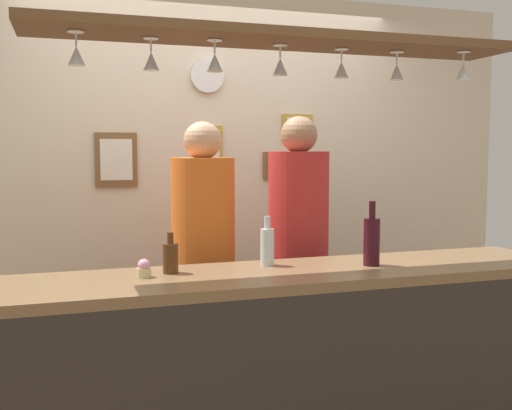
# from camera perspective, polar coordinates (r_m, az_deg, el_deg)

# --- Properties ---
(back_wall) EXTENTS (4.40, 0.06, 2.60)m
(back_wall) POSITION_cam_1_polar(r_m,az_deg,el_deg) (4.01, -4.33, 1.52)
(back_wall) COLOR beige
(back_wall) RESTS_ON ground_plane
(bar_counter) EXTENTS (2.70, 0.55, 1.03)m
(bar_counter) POSITION_cam_1_polar(r_m,az_deg,el_deg) (2.62, 4.14, -14.15)
(bar_counter) COLOR brown
(bar_counter) RESTS_ON ground_plane
(overhead_glass_rack) EXTENTS (2.20, 0.36, 0.04)m
(overhead_glass_rack) POSITION_cam_1_polar(r_m,az_deg,el_deg) (2.70, 2.67, 15.59)
(overhead_glass_rack) COLOR brown
(hanging_wineglass_far_left) EXTENTS (0.07, 0.07, 0.13)m
(hanging_wineglass_far_left) POSITION_cam_1_polar(r_m,az_deg,el_deg) (2.50, -16.81, 13.61)
(hanging_wineglass_far_left) COLOR silver
(hanging_wineglass_far_left) RESTS_ON overhead_glass_rack
(hanging_wineglass_left) EXTENTS (0.07, 0.07, 0.13)m
(hanging_wineglass_left) POSITION_cam_1_polar(r_m,az_deg,el_deg) (2.58, -10.00, 13.50)
(hanging_wineglass_left) COLOR silver
(hanging_wineglass_left) RESTS_ON overhead_glass_rack
(hanging_wineglass_center_left) EXTENTS (0.07, 0.07, 0.13)m
(hanging_wineglass_center_left) POSITION_cam_1_polar(r_m,az_deg,el_deg) (2.59, -3.97, 13.54)
(hanging_wineglass_center_left) COLOR silver
(hanging_wineglass_center_left) RESTS_ON overhead_glass_rack
(hanging_wineglass_center) EXTENTS (0.07, 0.07, 0.13)m
(hanging_wineglass_center) POSITION_cam_1_polar(r_m,az_deg,el_deg) (2.70, 2.33, 13.19)
(hanging_wineglass_center) COLOR silver
(hanging_wineglass_center) RESTS_ON overhead_glass_rack
(hanging_wineglass_center_right) EXTENTS (0.07, 0.07, 0.13)m
(hanging_wineglass_center_right) POSITION_cam_1_polar(r_m,az_deg,el_deg) (2.83, 8.17, 12.78)
(hanging_wineglass_center_right) COLOR silver
(hanging_wineglass_center_right) RESTS_ON overhead_glass_rack
(hanging_wineglass_right) EXTENTS (0.07, 0.07, 0.13)m
(hanging_wineglass_right) POSITION_cam_1_polar(r_m,az_deg,el_deg) (2.96, 13.31, 12.37)
(hanging_wineglass_right) COLOR silver
(hanging_wineglass_right) RESTS_ON overhead_glass_rack
(hanging_wineglass_far_right) EXTENTS (0.07, 0.07, 0.13)m
(hanging_wineglass_far_right) POSITION_cam_1_polar(r_m,az_deg,el_deg) (3.04, 19.21, 12.02)
(hanging_wineglass_far_right) COLOR silver
(hanging_wineglass_far_right) RESTS_ON overhead_glass_rack
(person_left_orange_shirt) EXTENTS (0.34, 0.34, 1.71)m
(person_left_orange_shirt) POSITION_cam_1_polar(r_m,az_deg,el_deg) (3.22, -5.06, -4.16)
(person_left_orange_shirt) COLOR #2D334C
(person_left_orange_shirt) RESTS_ON ground_plane
(person_middle_red_shirt) EXTENTS (0.34, 0.34, 1.75)m
(person_middle_red_shirt) POSITION_cam_1_polar(r_m,az_deg,el_deg) (3.38, 4.07, -3.30)
(person_middle_red_shirt) COLOR #2D334C
(person_middle_red_shirt) RESTS_ON ground_plane
(bottle_beer_brown_stubby) EXTENTS (0.07, 0.07, 0.18)m
(bottle_beer_brown_stubby) POSITION_cam_1_polar(r_m,az_deg,el_deg) (2.62, -8.19, -4.96)
(bottle_beer_brown_stubby) COLOR #512D14
(bottle_beer_brown_stubby) RESTS_ON bar_counter
(bottle_wine_dark_red) EXTENTS (0.08, 0.08, 0.30)m
(bottle_wine_dark_red) POSITION_cam_1_polar(r_m,az_deg,el_deg) (2.81, 11.02, -3.32)
(bottle_wine_dark_red) COLOR #380F19
(bottle_wine_dark_red) RESTS_ON bar_counter
(bottle_soda_clear) EXTENTS (0.06, 0.06, 0.23)m
(bottle_soda_clear) POSITION_cam_1_polar(r_m,az_deg,el_deg) (2.76, 1.08, -3.91)
(bottle_soda_clear) COLOR silver
(bottle_soda_clear) RESTS_ON bar_counter
(cupcake) EXTENTS (0.06, 0.06, 0.08)m
(cupcake) POSITION_cam_1_polar(r_m,az_deg,el_deg) (2.56, -10.69, -6.03)
(cupcake) COLOR beige
(cupcake) RESTS_ON bar_counter
(picture_frame_upper_small) EXTENTS (0.22, 0.02, 0.18)m
(picture_frame_upper_small) POSITION_cam_1_polar(r_m,az_deg,el_deg) (4.14, 3.99, 7.41)
(picture_frame_upper_small) COLOR #B29338
(picture_frame_upper_small) RESTS_ON back_wall
(picture_frame_lower_pair) EXTENTS (0.30, 0.02, 0.18)m
(picture_frame_lower_pair) POSITION_cam_1_polar(r_m,az_deg,el_deg) (4.11, 2.72, 3.84)
(picture_frame_lower_pair) COLOR brown
(picture_frame_lower_pair) RESTS_ON back_wall
(picture_frame_caricature) EXTENTS (0.26, 0.02, 0.34)m
(picture_frame_caricature) POSITION_cam_1_polar(r_m,az_deg,el_deg) (3.86, -13.23, 4.24)
(picture_frame_caricature) COLOR brown
(picture_frame_caricature) RESTS_ON back_wall
(picture_frame_crest) EXTENTS (0.18, 0.02, 0.26)m
(picture_frame_crest) POSITION_cam_1_polar(r_m,az_deg,el_deg) (3.95, -4.52, 5.70)
(picture_frame_crest) COLOR #B29338
(picture_frame_crest) RESTS_ON back_wall
(wall_clock) EXTENTS (0.22, 0.03, 0.22)m
(wall_clock) POSITION_cam_1_polar(r_m,az_deg,el_deg) (3.98, -4.68, 12.24)
(wall_clock) COLOR white
(wall_clock) RESTS_ON back_wall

